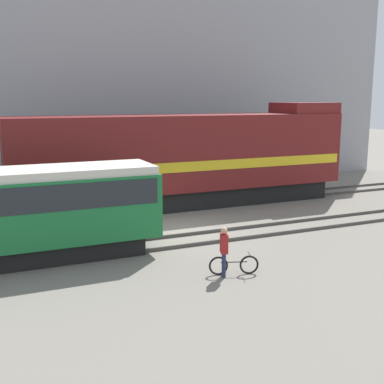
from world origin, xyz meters
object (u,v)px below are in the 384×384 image
at_px(bicycle, 234,265).
at_px(person, 224,247).
at_px(streetcar, 16,210).
at_px(freight_locomotive, 187,159).

distance_m(bicycle, person, 0.78).
xyz_separation_m(streetcar, person, (5.98, -4.08, -0.89)).
height_order(bicycle, person, person).
relative_size(streetcar, person, 5.98).
bearing_deg(person, streetcar, 145.69).
bearing_deg(person, freight_locomotive, 73.47).
distance_m(streetcar, person, 7.30).
relative_size(freight_locomotive, bicycle, 11.25).
distance_m(freight_locomotive, person, 10.63).
bearing_deg(freight_locomotive, person, -106.53).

